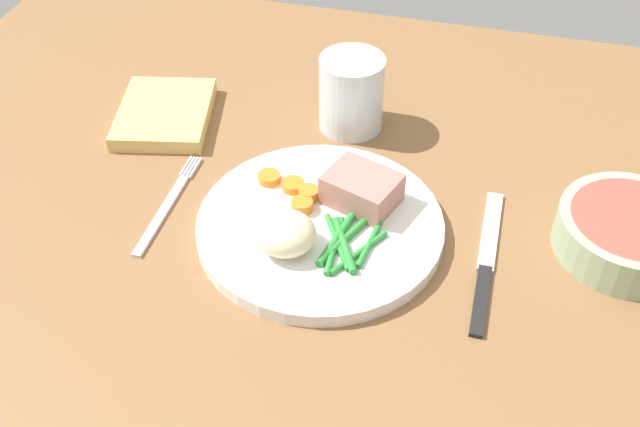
% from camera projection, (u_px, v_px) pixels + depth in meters
% --- Properties ---
extents(dining_table, '(1.20, 0.90, 0.02)m').
position_uv_depth(dining_table, '(343.00, 222.00, 0.82)').
color(dining_table, brown).
rests_on(dining_table, ground).
extents(dinner_plate, '(0.26, 0.26, 0.02)m').
position_uv_depth(dinner_plate, '(320.00, 226.00, 0.79)').
color(dinner_plate, white).
rests_on(dinner_plate, dining_table).
extents(meat_portion, '(0.09, 0.08, 0.03)m').
position_uv_depth(meat_portion, '(362.00, 189.00, 0.80)').
color(meat_portion, '#B2756B').
rests_on(meat_portion, dinner_plate).
extents(mashed_potatoes, '(0.06, 0.06, 0.04)m').
position_uv_depth(mashed_potatoes, '(285.00, 233.00, 0.74)').
color(mashed_potatoes, beige).
rests_on(mashed_potatoes, dinner_plate).
extents(carrot_slices, '(0.07, 0.06, 0.01)m').
position_uv_depth(carrot_slices, '(294.00, 190.00, 0.81)').
color(carrot_slices, orange).
rests_on(carrot_slices, dinner_plate).
extents(green_beans, '(0.07, 0.10, 0.01)m').
position_uv_depth(green_beans, '(346.00, 242.00, 0.76)').
color(green_beans, '#2D8C38').
rests_on(green_beans, dinner_plate).
extents(fork, '(0.01, 0.17, 0.00)m').
position_uv_depth(fork, '(168.00, 204.00, 0.82)').
color(fork, silver).
rests_on(fork, dining_table).
extents(knife, '(0.02, 0.20, 0.01)m').
position_uv_depth(knife, '(486.00, 263.00, 0.76)').
color(knife, black).
rests_on(knife, dining_table).
extents(water_glass, '(0.08, 0.08, 0.09)m').
position_uv_depth(water_glass, '(351.00, 97.00, 0.91)').
color(water_glass, silver).
rests_on(water_glass, dining_table).
extents(salad_bowl, '(0.15, 0.15, 0.04)m').
position_uv_depth(salad_bowl, '(629.00, 232.00, 0.76)').
color(salad_bowl, '#99B28C').
rests_on(salad_bowl, dining_table).
extents(napkin, '(0.14, 0.16, 0.02)m').
position_uv_depth(napkin, '(165.00, 114.00, 0.94)').
color(napkin, '#DBBC6B').
rests_on(napkin, dining_table).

